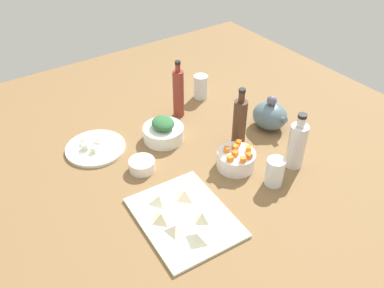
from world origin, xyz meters
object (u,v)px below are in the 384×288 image
(bowl_greens, at_px, (163,133))
(bowl_small_side, at_px, (142,165))
(bottle_0, at_px, (178,93))
(teapot, at_px, (270,115))
(bottle_1, at_px, (239,123))
(cutting_board, at_px, (185,217))
(bowl_carrots, at_px, (236,160))
(drinking_glass_1, at_px, (275,172))
(bottle_2, at_px, (297,145))
(drinking_glass_0, at_px, (201,87))
(plate_tofu, at_px, (96,148))

(bowl_greens, relative_size, bowl_small_side, 1.70)
(bottle_0, bearing_deg, bowl_greens, -52.49)
(teapot, distance_m, bottle_1, 0.19)
(cutting_board, distance_m, bowl_carrots, 0.30)
(teapot, height_order, drinking_glass_1, teapot)
(bowl_small_side, height_order, teapot, teapot)
(bowl_small_side, bearing_deg, bowl_carrots, 58.19)
(bowl_greens, relative_size, bottle_2, 0.72)
(teapot, bearing_deg, drinking_glass_1, -40.72)
(bottle_2, bearing_deg, drinking_glass_0, 179.71)
(bowl_small_side, xyz_separation_m, drinking_glass_1, (0.31, 0.32, 0.03))
(bowl_greens, bearing_deg, bottle_1, 47.15)
(bottle_2, bearing_deg, bowl_greens, -142.96)
(bottle_2, relative_size, drinking_glass_1, 2.15)
(teapot, xyz_separation_m, drinking_glass_0, (-0.34, -0.09, -0.00))
(bowl_carrots, height_order, bottle_1, bottle_1)
(bowl_small_side, relative_size, drinking_glass_0, 0.86)
(bowl_small_side, distance_m, drinking_glass_0, 0.53)
(teapot, xyz_separation_m, bottle_0, (-0.27, -0.25, 0.05))
(bowl_greens, xyz_separation_m, bottle_1, (0.19, 0.21, 0.07))
(bowl_carrots, xyz_separation_m, bottle_0, (-0.39, 0.02, 0.07))
(cutting_board, relative_size, bottle_0, 1.35)
(bowl_greens, xyz_separation_m, bottle_0, (-0.11, 0.14, 0.08))
(bowl_carrots, relative_size, drinking_glass_1, 1.36)
(drinking_glass_1, bearing_deg, bowl_small_side, -133.61)
(bottle_2, bearing_deg, bowl_small_side, -122.05)
(drinking_glass_1, bearing_deg, plate_tofu, -141.03)
(bottle_1, distance_m, bottle_2, 0.22)
(plate_tofu, bearing_deg, teapot, 67.70)
(teapot, bearing_deg, cutting_board, -68.72)
(cutting_board, bearing_deg, drinking_glass_1, 83.49)
(bowl_carrots, relative_size, drinking_glass_0, 1.27)
(plate_tofu, bearing_deg, bottle_2, 48.12)
(bottle_0, bearing_deg, bowl_small_side, -53.62)
(bowl_carrots, relative_size, teapot, 0.85)
(cutting_board, relative_size, bottle_1, 1.36)
(bowl_greens, distance_m, bottle_2, 0.49)
(cutting_board, relative_size, bowl_greens, 2.14)
(teapot, xyz_separation_m, bottle_2, (0.22, -0.09, 0.03))
(plate_tofu, relative_size, bottle_1, 0.91)
(bottle_2, bearing_deg, bottle_1, -156.13)
(drinking_glass_0, bearing_deg, bottle_1, -14.02)
(plate_tofu, height_order, teapot, teapot)
(teapot, bearing_deg, bottle_2, -22.43)
(bottle_1, relative_size, drinking_glass_0, 2.30)
(teapot, height_order, bottle_1, bottle_1)
(bowl_carrots, height_order, drinking_glass_0, drinking_glass_0)
(bottle_0, xyz_separation_m, bottle_1, (0.30, 0.07, -0.00))
(bowl_carrots, distance_m, bowl_small_side, 0.32)
(bowl_carrots, bearing_deg, drinking_glass_1, 19.30)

